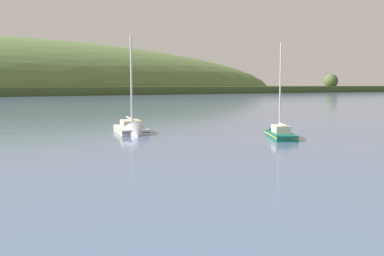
% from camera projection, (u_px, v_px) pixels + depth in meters
% --- Properties ---
extents(sailboat_near_mooring, '(4.56, 7.83, 10.68)m').
position_uv_depth(sailboat_near_mooring, '(132.00, 132.00, 42.52)').
color(sailboat_near_mooring, '#ADB2BC').
rests_on(sailboat_near_mooring, ground).
extents(sailboat_far_left, '(4.84, 6.13, 9.26)m').
position_uv_depth(sailboat_far_left, '(279.00, 136.00, 39.36)').
color(sailboat_far_left, '#0F564C').
rests_on(sailboat_far_left, ground).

